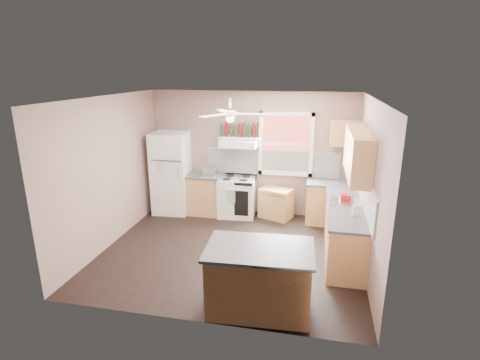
% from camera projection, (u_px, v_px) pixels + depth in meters
% --- Properties ---
extents(floor, '(4.50, 4.50, 0.00)m').
position_uv_depth(floor, '(231.00, 251.00, 6.72)').
color(floor, black).
rests_on(floor, ground).
extents(ceiling, '(4.50, 4.50, 0.00)m').
position_uv_depth(ceiling, '(230.00, 98.00, 5.95)').
color(ceiling, white).
rests_on(ceiling, ground).
extents(wall_back, '(4.50, 0.05, 2.70)m').
position_uv_depth(wall_back, '(252.00, 154.00, 8.24)').
color(wall_back, '#7F655C').
rests_on(wall_back, ground).
extents(wall_right, '(0.05, 4.00, 2.70)m').
position_uv_depth(wall_right, '(371.00, 187.00, 5.89)').
color(wall_right, '#7F655C').
rests_on(wall_right, ground).
extents(wall_left, '(0.05, 4.00, 2.70)m').
position_uv_depth(wall_left, '(109.00, 172.00, 6.79)').
color(wall_left, '#7F655C').
rests_on(wall_left, ground).
extents(backsplash_back, '(2.90, 0.03, 0.55)m').
position_uv_depth(backsplash_back, '(272.00, 163.00, 8.16)').
color(backsplash_back, white).
rests_on(backsplash_back, wall_back).
extents(backsplash_right, '(0.03, 2.60, 0.55)m').
position_uv_depth(backsplash_right, '(365.00, 192.00, 6.23)').
color(backsplash_right, white).
rests_on(backsplash_right, wall_right).
extents(window_view, '(1.00, 0.02, 1.20)m').
position_uv_depth(window_view, '(286.00, 144.00, 7.98)').
color(window_view, maroon).
rests_on(window_view, wall_back).
extents(window_frame, '(1.16, 0.07, 1.36)m').
position_uv_depth(window_frame, '(286.00, 144.00, 7.95)').
color(window_frame, white).
rests_on(window_frame, wall_back).
extents(refrigerator, '(0.82, 0.80, 1.82)m').
position_uv_depth(refrigerator, '(172.00, 173.00, 8.37)').
color(refrigerator, white).
rests_on(refrigerator, floor).
extents(base_cabinet_left, '(0.90, 0.60, 0.86)m').
position_uv_depth(base_cabinet_left, '(202.00, 194.00, 8.40)').
color(base_cabinet_left, '#B07749').
rests_on(base_cabinet_left, floor).
extents(counter_left, '(0.92, 0.62, 0.04)m').
position_uv_depth(counter_left, '(202.00, 175.00, 8.28)').
color(counter_left, '#404043').
rests_on(counter_left, base_cabinet_left).
extents(toaster, '(0.32, 0.24, 0.18)m').
position_uv_depth(toaster, '(210.00, 171.00, 8.19)').
color(toaster, silver).
rests_on(toaster, counter_left).
extents(stove, '(0.84, 0.71, 0.86)m').
position_uv_depth(stove, '(237.00, 197.00, 8.25)').
color(stove, white).
rests_on(stove, floor).
extents(range_hood, '(0.78, 0.50, 0.14)m').
position_uv_depth(range_hood, '(239.00, 143.00, 7.95)').
color(range_hood, white).
rests_on(range_hood, wall_back).
extents(bottle_shelf, '(0.90, 0.26, 0.03)m').
position_uv_depth(bottle_shelf, '(240.00, 138.00, 8.03)').
color(bottle_shelf, white).
rests_on(bottle_shelf, range_hood).
extents(cart, '(0.78, 0.65, 0.66)m').
position_uv_depth(cart, '(276.00, 203.00, 8.14)').
color(cart, '#B07749').
rests_on(cart, floor).
extents(base_cabinet_corner, '(1.00, 0.60, 0.86)m').
position_uv_depth(base_cabinet_corner, '(330.00, 203.00, 7.85)').
color(base_cabinet_corner, '#B07749').
rests_on(base_cabinet_corner, floor).
extents(base_cabinet_right, '(0.60, 2.20, 0.86)m').
position_uv_depth(base_cabinet_right, '(344.00, 231.00, 6.50)').
color(base_cabinet_right, '#B07749').
rests_on(base_cabinet_right, floor).
extents(counter_corner, '(1.02, 0.62, 0.04)m').
position_uv_depth(counter_corner, '(332.00, 183.00, 7.72)').
color(counter_corner, '#404043').
rests_on(counter_corner, base_cabinet_corner).
extents(counter_right, '(0.62, 2.22, 0.04)m').
position_uv_depth(counter_right, '(346.00, 207.00, 6.37)').
color(counter_right, '#404043').
rests_on(counter_right, base_cabinet_right).
extents(sink, '(0.55, 0.45, 0.03)m').
position_uv_depth(sink, '(345.00, 202.00, 6.55)').
color(sink, silver).
rests_on(sink, counter_right).
extents(faucet, '(0.03, 0.03, 0.14)m').
position_uv_depth(faucet, '(355.00, 199.00, 6.50)').
color(faucet, silver).
rests_on(faucet, sink).
extents(upper_cabinet_right, '(0.33, 1.80, 0.76)m').
position_uv_depth(upper_cabinet_right, '(358.00, 153.00, 6.27)').
color(upper_cabinet_right, '#B07749').
rests_on(upper_cabinet_right, wall_right).
extents(upper_cabinet_corner, '(0.60, 0.33, 0.52)m').
position_uv_depth(upper_cabinet_corner, '(346.00, 133.00, 7.51)').
color(upper_cabinet_corner, '#B07749').
rests_on(upper_cabinet_corner, wall_back).
extents(paper_towel, '(0.26, 0.12, 0.12)m').
position_uv_depth(paper_towel, '(349.00, 164.00, 7.70)').
color(paper_towel, white).
rests_on(paper_towel, wall_back).
extents(island, '(1.38, 0.92, 0.86)m').
position_uv_depth(island, '(259.00, 280.00, 5.01)').
color(island, '#B07749').
rests_on(island, floor).
extents(island_top, '(1.46, 1.00, 0.04)m').
position_uv_depth(island_top, '(260.00, 249.00, 4.88)').
color(island_top, '#404043').
rests_on(island_top, island).
extents(ceiling_fan_hub, '(0.20, 0.20, 0.08)m').
position_uv_depth(ceiling_fan_hub, '(230.00, 114.00, 6.02)').
color(ceiling_fan_hub, white).
rests_on(ceiling_fan_hub, ceiling).
extents(soap_bottle, '(0.12, 0.12, 0.22)m').
position_uv_depth(soap_bottle, '(355.00, 209.00, 5.93)').
color(soap_bottle, silver).
rests_on(soap_bottle, counter_right).
extents(red_caddy, '(0.20, 0.14, 0.10)m').
position_uv_depth(red_caddy, '(345.00, 197.00, 6.65)').
color(red_caddy, '#B0110F').
rests_on(red_caddy, counter_right).
extents(wine_bottles, '(0.86, 0.06, 0.31)m').
position_uv_depth(wine_bottles, '(240.00, 130.00, 7.98)').
color(wine_bottles, '#143819').
rests_on(wine_bottles, bottle_shelf).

